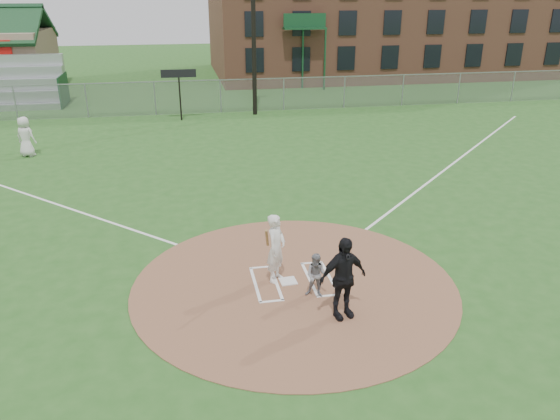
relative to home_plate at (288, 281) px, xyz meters
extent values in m
plane|color=#25551D|center=(0.13, -0.14, -0.03)|extent=(140.00, 140.00, 0.00)
cylinder|color=#8E5F43|center=(0.13, -0.14, -0.02)|extent=(8.40, 8.40, 0.02)
cube|color=white|center=(0.00, 0.00, 0.00)|extent=(0.45, 0.45, 0.03)
cube|color=white|center=(9.13, 8.86, -0.03)|extent=(17.04, 17.04, 0.01)
cube|color=white|center=(-8.87, 8.86, -0.03)|extent=(17.04, 17.04, 0.01)
imported|color=gray|center=(0.55, -0.84, 0.56)|extent=(0.68, 0.62, 1.15)
imported|color=black|center=(0.91, -1.81, 0.99)|extent=(1.26, 0.75, 2.01)
imported|color=silver|center=(-9.47, 13.74, 0.88)|extent=(1.05, 0.89, 1.83)
cube|color=white|center=(-0.87, 0.01, -0.01)|extent=(0.08, 1.80, 0.01)
cube|color=white|center=(-0.32, 0.01, -0.01)|extent=(0.08, 1.80, 0.01)
cube|color=white|center=(-0.59, 0.91, -0.01)|extent=(0.62, 0.08, 0.01)
cube|color=white|center=(-0.59, -0.89, -0.01)|extent=(0.62, 0.08, 0.01)
cube|color=white|center=(1.13, 0.01, -0.01)|extent=(0.08, 1.80, 0.01)
cube|color=white|center=(0.58, 0.01, -0.01)|extent=(0.08, 1.80, 0.01)
cube|color=white|center=(0.85, 0.91, -0.01)|extent=(0.62, 0.08, 0.01)
cube|color=white|center=(0.85, -0.89, -0.01)|extent=(0.62, 0.08, 0.01)
imported|color=silver|center=(-0.29, 0.17, 0.91)|extent=(0.75, 0.81, 1.85)
cylinder|color=olive|center=(-0.59, -0.23, 1.42)|extent=(0.20, 0.60, 0.70)
cube|color=slate|center=(0.13, 21.86, 0.97)|extent=(56.00, 0.03, 2.00)
cube|color=gray|center=(0.13, 21.86, 1.97)|extent=(56.00, 0.06, 0.06)
cube|color=gray|center=(0.13, 21.86, 0.97)|extent=(56.08, 0.08, 2.00)
cube|color=#194728|center=(-9.87, 26.06, 0.97)|extent=(0.08, 3.20, 2.00)
cube|color=#194728|center=(7.13, 29.20, 4.47)|extent=(3.20, 1.00, 0.15)
cube|color=#194728|center=(7.13, 29.70, 2.22)|extent=(0.12, 0.12, 4.50)
cube|color=#194728|center=(8.63, 28.75, 2.22)|extent=(0.12, 0.12, 4.50)
cube|color=#194728|center=(7.13, 29.20, 5.02)|extent=(3.20, 0.08, 1.00)
cylinder|color=black|center=(2.13, 20.86, 5.97)|extent=(0.26, 0.26, 12.00)
cylinder|color=black|center=(-2.37, 20.06, 1.27)|extent=(0.10, 0.10, 2.60)
cube|color=black|center=(-2.37, 20.06, 2.67)|extent=(2.00, 0.10, 0.45)
camera|label=1|loc=(-2.53, -12.31, 7.09)|focal=35.00mm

